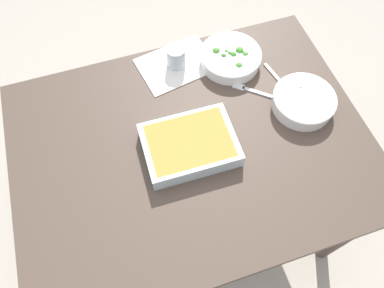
{
  "coord_description": "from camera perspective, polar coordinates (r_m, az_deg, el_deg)",
  "views": [
    {
      "loc": [
        -0.18,
        -0.55,
        1.81
      ],
      "look_at": [
        0.0,
        0.0,
        0.74
      ],
      "focal_mm": 33.74,
      "sensor_mm": 36.0,
      "label": 1
    }
  ],
  "objects": [
    {
      "name": "spoon_by_stew",
      "position": [
        1.39,
        14.14,
        9.18
      ],
      "size": [
        0.05,
        0.18,
        0.01
      ],
      "color": "silver",
      "rests_on": "dining_table"
    },
    {
      "name": "dining_table",
      "position": [
        1.3,
        0.0,
        -1.89
      ],
      "size": [
        1.2,
        0.9,
        0.74
      ],
      "color": "#4C3D33",
      "rests_on": "ground_plane"
    },
    {
      "name": "baking_dish",
      "position": [
        1.18,
        -0.38,
        -0.08
      ],
      "size": [
        0.3,
        0.23,
        0.06
      ],
      "color": "silver",
      "rests_on": "dining_table"
    },
    {
      "name": "placemat",
      "position": [
        1.41,
        -2.45,
        12.47
      ],
      "size": [
        0.31,
        0.25,
        0.0
      ],
      "primitive_type": "cube",
      "rotation": [
        0.0,
        0.0,
        0.18
      ],
      "color": "silver",
      "rests_on": "dining_table"
    },
    {
      "name": "broccoli_bowl",
      "position": [
        1.41,
        6.1,
        13.49
      ],
      "size": [
        0.23,
        0.23,
        0.06
      ],
      "color": "white",
      "rests_on": "dining_table"
    },
    {
      "name": "fork_on_table",
      "position": [
        1.35,
        9.5,
        8.3
      ],
      "size": [
        0.15,
        0.13,
        0.01
      ],
      "color": "silver",
      "rests_on": "dining_table"
    },
    {
      "name": "spoon_by_broccoli",
      "position": [
        1.41,
        7.4,
        11.92
      ],
      "size": [
        0.11,
        0.16,
        0.01
      ],
      "color": "silver",
      "rests_on": "dining_table"
    },
    {
      "name": "stew_bowl",
      "position": [
        1.33,
        17.22,
        6.49
      ],
      "size": [
        0.22,
        0.22,
        0.06
      ],
      "color": "white",
      "rests_on": "dining_table"
    },
    {
      "name": "drink_cup",
      "position": [
        1.39,
        -2.51,
        13.46
      ],
      "size": [
        0.07,
        0.07,
        0.08
      ],
      "color": "#B2BCC6",
      "rests_on": "dining_table"
    },
    {
      "name": "ground_plane",
      "position": [
        1.9,
        0.0,
        -10.68
      ],
      "size": [
        6.0,
        6.0,
        0.0
      ],
      "primitive_type": "plane",
      "color": "#B2A899"
    }
  ]
}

